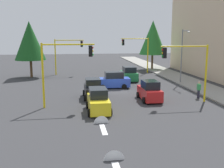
# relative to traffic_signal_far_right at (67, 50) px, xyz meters

# --- Properties ---
(ground_plane) EXTENTS (120.00, 120.00, 0.00)m
(ground_plane) POSITION_rel_traffic_signal_far_right_xyz_m (14.00, 5.68, -3.96)
(ground_plane) COLOR #353538
(sidewalk_kerb) EXTENTS (80.00, 4.00, 0.15)m
(sidewalk_kerb) POSITION_rel_traffic_signal_far_right_xyz_m (9.00, 16.18, -3.89)
(sidewalk_kerb) COLOR gray
(sidewalk_kerb) RESTS_ON ground
(lane_arrow_near) EXTENTS (2.40, 1.10, 1.10)m
(lane_arrow_near) POSITION_rel_traffic_signal_far_right_xyz_m (25.51, 2.68, -3.95)
(lane_arrow_near) COLOR silver
(lane_arrow_near) RESTS_ON ground
(lane_arrow_mid) EXTENTS (2.40, 1.10, 1.10)m
(lane_arrow_mid) POSITION_rel_traffic_signal_far_right_xyz_m (31.51, 2.68, -3.95)
(lane_arrow_mid) COLOR silver
(lane_arrow_mid) RESTS_ON ground
(traffic_signal_far_right) EXTENTS (0.36, 4.59, 5.59)m
(traffic_signal_far_right) POSITION_rel_traffic_signal_far_right_xyz_m (0.00, 0.00, 0.00)
(traffic_signal_far_right) COLOR yellow
(traffic_signal_far_right) RESTS_ON ground
(traffic_signal_near_right) EXTENTS (0.36, 4.59, 5.67)m
(traffic_signal_near_right) POSITION_rel_traffic_signal_far_right_xyz_m (20.00, -0.01, 0.05)
(traffic_signal_near_right) COLOR yellow
(traffic_signal_near_right) RESTS_ON ground
(traffic_signal_near_left) EXTENTS (0.36, 4.59, 5.44)m
(traffic_signal_near_left) POSITION_rel_traffic_signal_far_right_xyz_m (20.00, 11.34, -0.10)
(traffic_signal_near_left) COLOR yellow
(traffic_signal_near_left) RESTS_ON ground
(traffic_signal_far_left) EXTENTS (0.36, 4.59, 5.80)m
(traffic_signal_far_left) POSITION_rel_traffic_signal_far_right_xyz_m (0.00, 11.40, 0.14)
(traffic_signal_far_left) COLOR yellow
(traffic_signal_far_left) RESTS_ON ground
(street_lamp_curbside) EXTENTS (2.15, 0.28, 7.00)m
(street_lamp_curbside) POSITION_rel_traffic_signal_far_right_xyz_m (10.39, 14.88, 0.39)
(street_lamp_curbside) COLOR slate
(street_lamp_curbside) RESTS_ON ground
(tree_opposite_side) EXTENTS (4.51, 4.51, 8.26)m
(tree_opposite_side) POSITION_rel_traffic_signal_far_right_xyz_m (2.00, -5.32, 1.46)
(tree_opposite_side) COLOR brown
(tree_opposite_side) RESTS_ON ground
(tree_roadside_far) EXTENTS (4.78, 4.78, 8.76)m
(tree_roadside_far) POSITION_rel_traffic_signal_far_right_xyz_m (-4.00, 15.18, 1.80)
(tree_roadside_far) COLOR brown
(tree_roadside_far) RESTS_ON ground
(car_blue) EXTENTS (2.04, 4.09, 1.98)m
(car_blue) POSITION_rel_traffic_signal_far_right_xyz_m (12.00, 5.51, -3.06)
(car_blue) COLOR blue
(car_blue) RESTS_ON ground
(car_yellow) EXTENTS (3.97, 1.93, 1.98)m
(car_yellow) POSITION_rel_traffic_signal_far_right_xyz_m (21.92, 2.78, -3.07)
(car_yellow) COLOR yellow
(car_yellow) RESTS_ON ground
(car_green) EXTENTS (4.05, 2.12, 1.98)m
(car_green) POSITION_rel_traffic_signal_far_right_xyz_m (7.12, 8.53, -3.06)
(car_green) COLOR #1E7238
(car_green) RESTS_ON ground
(car_black) EXTENTS (3.79, 1.99, 1.98)m
(car_black) POSITION_rel_traffic_signal_far_right_xyz_m (16.83, 2.74, -3.07)
(car_black) COLOR black
(car_black) RESTS_ON ground
(car_red) EXTENTS (3.77, 1.92, 1.98)m
(car_red) POSITION_rel_traffic_signal_far_right_xyz_m (18.72, 8.12, -3.07)
(car_red) COLOR red
(car_red) RESTS_ON ground
(pedestrian_crossing) EXTENTS (0.40, 0.24, 1.70)m
(pedestrian_crossing) POSITION_rel_traffic_signal_far_right_xyz_m (18.54, 13.29, -3.05)
(pedestrian_crossing) COLOR #262638
(pedestrian_crossing) RESTS_ON ground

